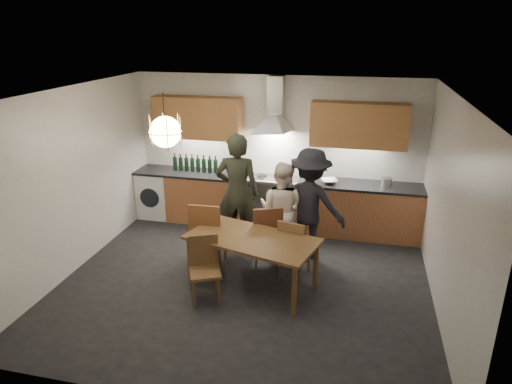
% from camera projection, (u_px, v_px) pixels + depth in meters
% --- Properties ---
extents(ground, '(5.00, 5.00, 0.00)m').
position_uv_depth(ground, '(245.00, 282.00, 6.37)').
color(ground, black).
rests_on(ground, ground).
extents(room_shell, '(5.02, 4.52, 2.61)m').
position_uv_depth(room_shell, '(244.00, 165.00, 5.78)').
color(room_shell, white).
rests_on(room_shell, ground).
extents(counter_run, '(5.00, 0.62, 0.90)m').
position_uv_depth(counter_run, '(274.00, 202.00, 7.99)').
color(counter_run, '#BB7548').
rests_on(counter_run, ground).
extents(range_stove, '(0.90, 0.60, 0.92)m').
position_uv_depth(range_stove, '(272.00, 203.00, 7.99)').
color(range_stove, silver).
rests_on(range_stove, ground).
extents(wall_fixtures, '(4.30, 0.54, 1.10)m').
position_uv_depth(wall_fixtures, '(275.00, 121.00, 7.61)').
color(wall_fixtures, '#C4864B').
rests_on(wall_fixtures, ground).
extents(pendant_lamp, '(0.43, 0.43, 0.70)m').
position_uv_depth(pendant_lamp, '(165.00, 132.00, 5.77)').
color(pendant_lamp, black).
rests_on(pendant_lamp, ground).
extents(dining_table, '(1.88, 1.29, 0.72)m').
position_uv_depth(dining_table, '(252.00, 243.00, 6.07)').
color(dining_table, brown).
rests_on(dining_table, ground).
extents(chair_back_left, '(0.48, 0.48, 1.02)m').
position_uv_depth(chair_back_left, '(207.00, 231.00, 6.57)').
color(chair_back_left, brown).
rests_on(chair_back_left, ground).
extents(chair_back_mid, '(0.54, 0.54, 0.94)m').
position_uv_depth(chair_back_mid, '(267.00, 232.00, 6.65)').
color(chair_back_mid, '#5C301B').
rests_on(chair_back_mid, ground).
extents(chair_back_right, '(0.47, 0.47, 0.87)m').
position_uv_depth(chair_back_right, '(293.00, 245.00, 6.34)').
color(chair_back_right, brown).
rests_on(chair_back_right, ground).
extents(chair_front, '(0.51, 0.51, 0.85)m').
position_uv_depth(chair_front, '(204.00, 264.00, 5.85)').
color(chair_front, brown).
rests_on(chair_front, ground).
extents(person_left, '(0.71, 0.49, 1.87)m').
position_uv_depth(person_left, '(238.00, 193.00, 7.05)').
color(person_left, black).
rests_on(person_left, ground).
extents(person_mid, '(0.85, 0.73, 1.50)m').
position_uv_depth(person_mid, '(282.00, 210.00, 6.88)').
color(person_mid, white).
rests_on(person_mid, ground).
extents(person_right, '(1.21, 0.85, 1.70)m').
position_uv_depth(person_right, '(310.00, 204.00, 6.85)').
color(person_right, black).
rests_on(person_right, ground).
extents(mixing_bowl, '(0.35, 0.35, 0.07)m').
position_uv_depth(mixing_bowl, '(329.00, 181.00, 7.57)').
color(mixing_bowl, silver).
rests_on(mixing_bowl, counter_run).
extents(stock_pot, '(0.23, 0.23, 0.12)m').
position_uv_depth(stock_pot, '(386.00, 182.00, 7.45)').
color(stock_pot, silver).
rests_on(stock_pot, counter_run).
extents(wine_bottles, '(0.84, 0.07, 0.31)m').
position_uv_depth(wine_bottles, '(195.00, 163.00, 8.14)').
color(wine_bottles, black).
rests_on(wine_bottles, counter_run).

